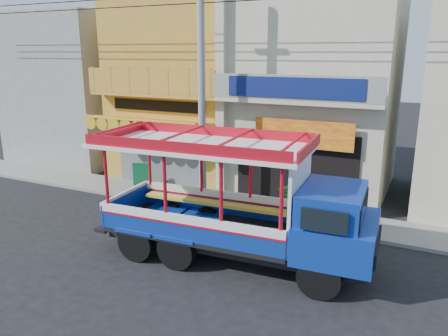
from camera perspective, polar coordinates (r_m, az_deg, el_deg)
name	(u,v)px	position (r m, az deg, el deg)	size (l,w,h in m)	color
ground	(180,249)	(13.39, -5.72, -10.49)	(90.00, 90.00, 0.00)	black
sidewalk	(235,206)	(16.63, 1.47, -4.99)	(30.00, 2.00, 0.12)	slate
shophouse_left	(193,87)	(21.05, -4.04, 10.50)	(6.00, 7.50, 8.24)	gold
shophouse_right	(319,92)	(18.82, 12.28, 9.67)	(6.00, 6.75, 8.24)	#B6AC95
party_pilaster	(221,98)	(16.92, -0.37, 9.08)	(0.35, 0.30, 8.00)	#B6AC95
filler_building_left	(82,88)	(25.30, -18.11, 9.86)	(6.00, 6.00, 7.60)	gray
utility_pole	(205,73)	(15.39, -2.47, 12.33)	(28.00, 0.26, 9.00)	gray
songthaew_truck	(253,206)	(11.80, 3.76, -4.92)	(7.82, 2.95, 3.59)	black
green_sign	(141,178)	(18.74, -10.75, -1.26)	(0.71, 0.48, 1.10)	black
potted_plant_a	(291,194)	(16.18, 8.76, -3.42)	(1.01, 0.88, 1.13)	#195822
potted_plant_b	(317,202)	(15.86, 12.04, -4.36)	(0.51, 0.41, 0.92)	#195822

